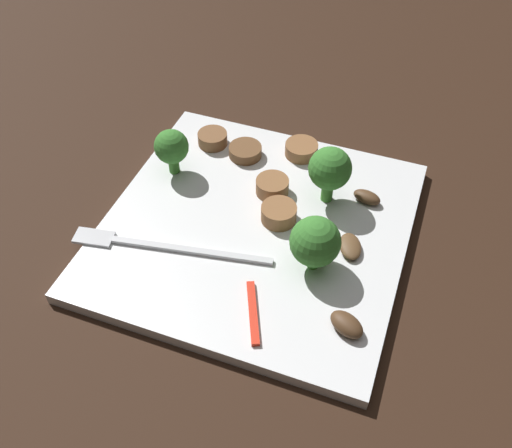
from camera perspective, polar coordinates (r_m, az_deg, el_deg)
ground_plane at (r=0.53m, az=-0.00°, el=-0.87°), size 1.40×1.40×0.00m
plate at (r=0.53m, az=-0.00°, el=-0.44°), size 0.27×0.27×0.01m
fork at (r=0.51m, az=-9.91°, el=-2.18°), size 0.18×0.04×0.00m
broccoli_floret_0 at (r=0.47m, az=5.93°, el=-1.81°), size 0.04×0.04×0.05m
broccoli_floret_1 at (r=0.56m, az=-8.44°, el=7.57°), size 0.03×0.03×0.05m
broccoli_floret_2 at (r=0.52m, az=7.39°, el=5.43°), size 0.04×0.04×0.06m
sausage_slice_0 at (r=0.59m, az=-1.08°, el=7.28°), size 0.05×0.05×0.01m
sausage_slice_1 at (r=0.59m, az=4.56°, el=7.45°), size 0.05×0.05×0.01m
sausage_slice_2 at (r=0.52m, az=2.30°, el=1.07°), size 0.05×0.05×0.02m
sausage_slice_3 at (r=0.55m, az=1.64°, el=3.79°), size 0.04×0.04×0.02m
sausage_slice_4 at (r=0.61m, az=-4.36°, el=8.50°), size 0.04×0.04×0.01m
mushroom_0 at (r=0.55m, az=11.02°, el=2.65°), size 0.03×0.02×0.01m
mushroom_1 at (r=0.45m, az=9.05°, el=-9.88°), size 0.03×0.03×0.01m
mushroom_2 at (r=0.51m, az=9.52°, el=-1.85°), size 0.03×0.04×0.01m
pepper_strip_0 at (r=0.46m, az=-0.31°, el=-8.84°), size 0.03×0.06×0.00m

